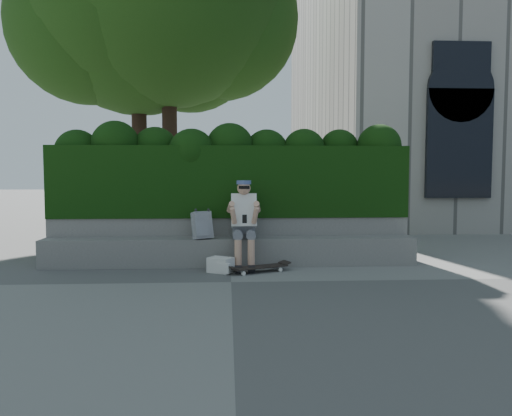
{
  "coord_description": "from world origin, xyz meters",
  "views": [
    {
      "loc": [
        -0.05,
        -6.77,
        1.49
      ],
      "look_at": [
        0.4,
        1.0,
        0.95
      ],
      "focal_mm": 35.0,
      "sensor_mm": 36.0,
      "label": 1
    }
  ],
  "objects": [
    {
      "name": "skateboard",
      "position": [
        0.43,
        0.65,
        0.08
      ],
      "size": [
        0.9,
        0.57,
        0.09
      ],
      "rotation": [
        0.0,
        0.0,
        0.42
      ],
      "color": "black",
      "rests_on": "ground"
    },
    {
      "name": "person",
      "position": [
        0.21,
        1.07,
        0.75
      ],
      "size": [
        0.4,
        0.76,
        1.38
      ],
      "color": "slate",
      "rests_on": "ground"
    },
    {
      "name": "bench_ledge",
      "position": [
        0.0,
        1.25,
        0.23
      ],
      "size": [
        6.0,
        0.45,
        0.45
      ],
      "primitive_type": "cube",
      "color": "gray",
      "rests_on": "ground"
    },
    {
      "name": "tree_right",
      "position": [
        -2.31,
        6.33,
        5.52
      ],
      "size": [
        5.11,
        5.11,
        8.09
      ],
      "rotation": [
        0.0,
        0.0,
        -0.32
      ],
      "color": "black",
      "rests_on": "ground"
    },
    {
      "name": "planter_wall",
      "position": [
        0.0,
        1.73,
        0.38
      ],
      "size": [
        6.0,
        0.5,
        0.75
      ],
      "primitive_type": "cube",
      "color": "gray",
      "rests_on": "ground"
    },
    {
      "name": "backpack_plaid",
      "position": [
        -0.45,
        1.15,
        0.67
      ],
      "size": [
        0.33,
        0.28,
        0.43
      ],
      "primitive_type": "cube",
      "rotation": [
        0.0,
        0.0,
        0.5
      ],
      "color": "#B4B4B9",
      "rests_on": "bench_ledge"
    },
    {
      "name": "ground",
      "position": [
        0.0,
        0.0,
        0.0
      ],
      "size": [
        80.0,
        80.0,
        0.0
      ],
      "primitive_type": "plane",
      "color": "slate",
      "rests_on": "ground"
    },
    {
      "name": "backpack_ground",
      "position": [
        -0.15,
        0.69,
        0.11
      ],
      "size": [
        0.43,
        0.39,
        0.23
      ],
      "primitive_type": "cube",
      "rotation": [
        0.0,
        0.0,
        -0.55
      ],
      "color": "silver",
      "rests_on": "ground"
    },
    {
      "name": "hedge",
      "position": [
        0.0,
        1.95,
        1.35
      ],
      "size": [
        6.0,
        1.0,
        1.2
      ],
      "primitive_type": "cube",
      "color": "black",
      "rests_on": "planter_wall"
    },
    {
      "name": "building",
      "position": [
        9.0,
        11.0,
        7.5
      ],
      "size": [
        12.0,
        12.0,
        15.0
      ],
      "primitive_type": "cube",
      "color": "gray",
      "rests_on": "ground"
    }
  ]
}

